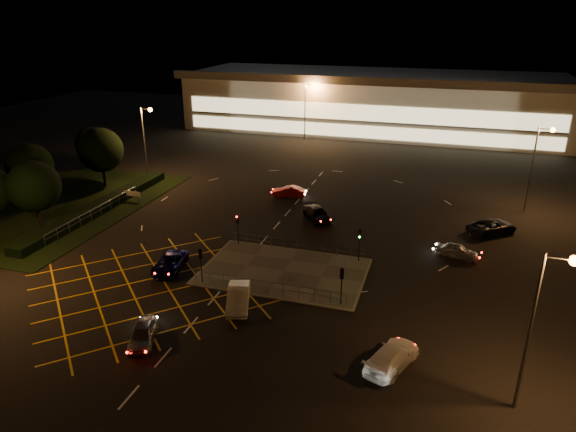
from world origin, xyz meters
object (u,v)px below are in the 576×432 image
(car_east_grey, at_px, (492,226))
(car_queue_white, at_px, (238,297))
(signal_sw, at_px, (201,258))
(car_near_silver, at_px, (143,334))
(car_left_blue, at_px, (170,263))
(car_right_silver, at_px, (457,251))
(signal_nw, at_px, (238,223))
(car_approach_white, at_px, (392,356))
(car_far_dkgrey, at_px, (317,214))
(car_circ_red, at_px, (289,192))
(signal_se, at_px, (342,279))
(signal_ne, at_px, (360,238))

(car_east_grey, bearing_deg, car_queue_white, 97.25)
(signal_sw, relative_size, car_near_silver, 0.78)
(car_left_blue, distance_m, car_right_silver, 26.61)
(signal_nw, distance_m, car_approach_white, 22.06)
(car_far_dkgrey, relative_size, car_circ_red, 1.20)
(signal_nw, xyz_separation_m, car_right_silver, (20.68, 3.69, -1.71))
(car_near_silver, height_order, car_far_dkgrey, car_far_dkgrey)
(signal_se, height_order, car_east_grey, signal_se)
(signal_nw, height_order, car_queue_white, signal_nw)
(signal_sw, height_order, signal_ne, same)
(signal_ne, bearing_deg, signal_nw, 180.00)
(signal_se, relative_size, car_far_dkgrey, 0.65)
(car_far_dkgrey, bearing_deg, car_east_grey, -33.80)
(signal_sw, xyz_separation_m, car_near_silver, (-0.19, -8.89, -1.68))
(signal_nw, height_order, car_near_silver, signal_nw)
(car_right_silver, bearing_deg, car_far_dkgrey, 81.56)
(signal_ne, bearing_deg, car_approach_white, -71.89)
(signal_se, height_order, car_far_dkgrey, signal_se)
(signal_ne, xyz_separation_m, car_left_blue, (-15.86, -6.62, -1.69))
(car_circ_red, bearing_deg, car_near_silver, -10.66)
(car_approach_white, bearing_deg, car_queue_white, 3.81)
(car_circ_red, bearing_deg, signal_se, 16.85)
(car_near_silver, distance_m, car_approach_white, 17.07)
(car_right_silver, bearing_deg, signal_sw, 130.35)
(car_near_silver, xyz_separation_m, car_approach_white, (16.88, 2.53, 0.05))
(car_far_dkgrey, bearing_deg, signal_ne, -94.69)
(signal_ne, bearing_deg, car_circ_red, 126.97)
(car_queue_white, distance_m, car_east_grey, 28.99)
(signal_ne, bearing_deg, car_far_dkgrey, 124.81)
(car_queue_white, relative_size, car_approach_white, 0.91)
(signal_se, xyz_separation_m, car_east_grey, (12.12, 18.72, -1.62))
(car_approach_white, bearing_deg, car_right_silver, -81.26)
(signal_sw, bearing_deg, car_far_dkgrey, -108.99)
(signal_ne, distance_m, car_left_blue, 17.27)
(signal_ne, bearing_deg, car_queue_white, -126.17)
(signal_sw, bearing_deg, car_circ_red, -91.18)
(car_left_blue, distance_m, car_circ_red, 22.35)
(car_queue_white, bearing_deg, car_near_silver, -143.87)
(car_near_silver, height_order, car_circ_red, car_near_silver)
(signal_sw, relative_size, car_far_dkgrey, 0.65)
(signal_ne, distance_m, car_approach_white, 15.18)
(car_east_grey, bearing_deg, car_near_silver, 98.89)
(signal_sw, relative_size, car_circ_red, 0.78)
(car_east_grey, bearing_deg, car_circ_red, 39.31)
(car_queue_white, relative_size, car_east_grey, 0.86)
(signal_nw, bearing_deg, car_right_silver, 10.11)
(signal_se, xyz_separation_m, car_near_silver, (-12.19, -8.89, -1.68))
(signal_sw, height_order, car_left_blue, signal_sw)
(car_near_silver, xyz_separation_m, car_east_grey, (24.32, 27.60, 0.06))
(signal_sw, distance_m, car_far_dkgrey, 17.94)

